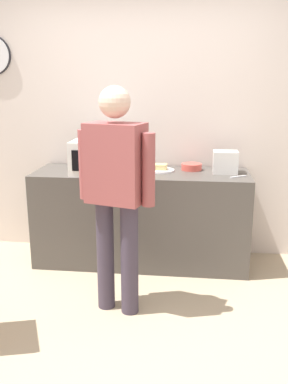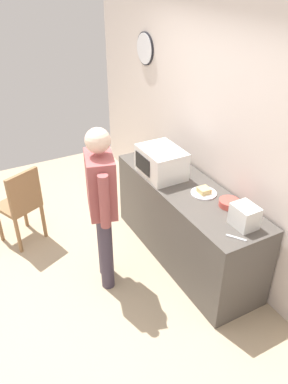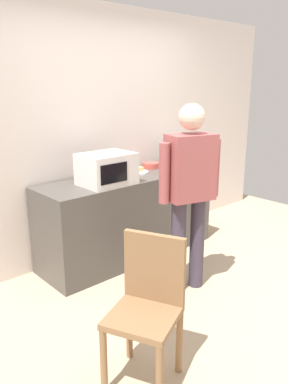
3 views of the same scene
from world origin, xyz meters
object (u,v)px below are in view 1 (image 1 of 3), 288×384
object	(u,v)px
salad_bowl	(192,167)
person_standing	(116,185)
fork_utensil	(108,168)
microwave	(101,157)
sandwich_plate	(161,169)
toaster	(225,162)
spoon_utensil	(238,177)

from	to	relation	value
salad_bowl	person_standing	bearing A→B (deg)	-116.59
salad_bowl	fork_utensil	size ratio (longest dim) A/B	1.13
microwave	fork_utensil	bearing A→B (deg)	86.98
fork_utensil	microwave	bearing A→B (deg)	-93.02
sandwich_plate	microwave	bearing A→B (deg)	-161.88
sandwich_plate	person_standing	xyz separation A→B (m)	(-0.24, -0.97, 0.07)
sandwich_plate	toaster	bearing A→B (deg)	-0.95
sandwich_plate	toaster	distance (m)	0.59
microwave	fork_utensil	world-z (taller)	microwave
microwave	person_standing	bearing A→B (deg)	-70.22
salad_bowl	fork_utensil	world-z (taller)	salad_bowl
sandwich_plate	toaster	world-z (taller)	toaster
microwave	sandwich_plate	world-z (taller)	microwave
person_standing	microwave	bearing A→B (deg)	109.78
salad_bowl	spoon_utensil	distance (m)	0.48
salad_bowl	person_standing	xyz separation A→B (m)	(-0.53, -1.05, 0.06)
microwave	toaster	bearing A→B (deg)	8.34
person_standing	spoon_utensil	bearing A→B (deg)	40.40
toaster	spoon_utensil	xyz separation A→B (m)	(0.11, -0.16, -0.10)
sandwich_plate	person_standing	bearing A→B (deg)	-104.09
microwave	sandwich_plate	bearing A→B (deg)	18.12
sandwich_plate	salad_bowl	distance (m)	0.30
person_standing	sandwich_plate	bearing A→B (deg)	75.91
microwave	person_standing	size ratio (longest dim) A/B	0.30
fork_utensil	spoon_utensil	world-z (taller)	same
microwave	sandwich_plate	size ratio (longest dim) A/B	1.98
fork_utensil	spoon_utensil	distance (m)	1.24
spoon_utensil	salad_bowl	bearing A→B (deg)	147.96
salad_bowl	sandwich_plate	bearing A→B (deg)	-163.87
salad_bowl	microwave	bearing A→B (deg)	-162.57
sandwich_plate	spoon_utensil	world-z (taller)	sandwich_plate
microwave	toaster	world-z (taller)	microwave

